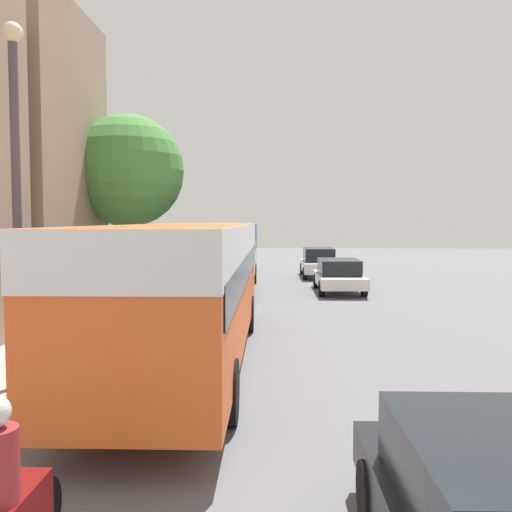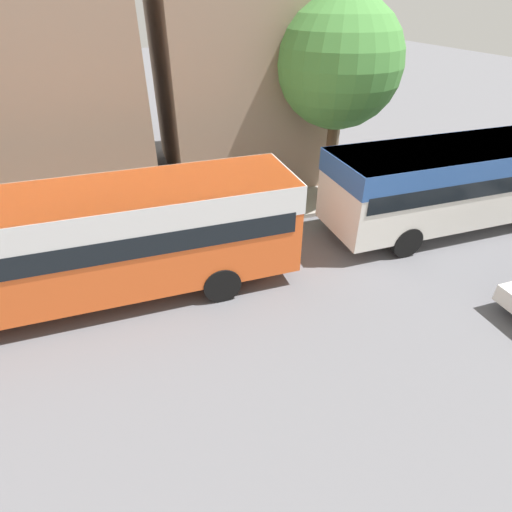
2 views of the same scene
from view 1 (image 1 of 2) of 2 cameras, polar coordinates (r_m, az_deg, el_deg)
The scene contains 7 objects.
bus_lead at distance 12.16m, azimuth -6.78°, elevation -1.77°, with size 2.52×11.55×2.99m.
bus_following at distance 24.57m, azimuth -3.28°, elevation 0.78°, with size 2.66×9.86×2.85m.
car_far_curb at distance 24.54m, azimuth 8.29°, elevation -1.88°, with size 1.93×4.55×1.40m.
car_distant at distance 30.92m, azimuth 6.27°, elevation -0.61°, with size 1.84×4.55×1.56m.
pedestrian_walking_away at distance 28.23m, azimuth -8.77°, elevation -0.50°, with size 0.42×0.42×1.80m.
street_tree at distance 21.68m, azimuth -12.70°, elevation 8.25°, with size 4.12×4.12×6.79m.
lamp_post at distance 10.85m, azimuth -22.87°, elevation 7.54°, with size 0.36×0.36×6.32m.
Camera 1 is at (0.12, -1.98, 3.09)m, focal length 40.00 mm.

